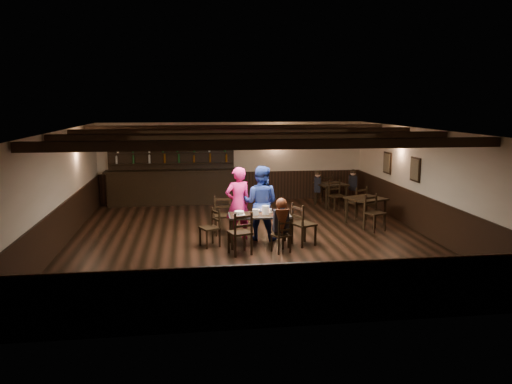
{
  "coord_description": "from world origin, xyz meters",
  "views": [
    {
      "loc": [
        -1.47,
        -11.94,
        3.35
      ],
      "look_at": [
        0.16,
        0.2,
        1.15
      ],
      "focal_mm": 35.0,
      "sensor_mm": 36.0,
      "label": 1
    }
  ],
  "objects": [
    {
      "name": "chair_near_right",
      "position": [
        0.57,
        -1.27,
        0.46
      ],
      "size": [
        0.47,
        0.46,
        0.78
      ],
      "color": "black",
      "rests_on": "ground"
    },
    {
      "name": "cake",
      "position": [
        -0.34,
        -0.56,
        0.79
      ],
      "size": [
        0.28,
        0.28,
        0.09
      ],
      "color": "white",
      "rests_on": "dining_table"
    },
    {
      "name": "woman_pink",
      "position": [
        -0.31,
        0.02,
        0.9
      ],
      "size": [
        0.76,
        0.62,
        1.81
      ],
      "primitive_type": "imported",
      "rotation": [
        0.0,
        0.0,
        3.46
      ],
      "color": "#E01580",
      "rests_on": "ground"
    },
    {
      "name": "salt_shaker",
      "position": [
        0.47,
        -0.68,
        0.79
      ],
      "size": [
        0.03,
        0.03,
        0.08
      ],
      "primitive_type": "cylinder",
      "color": "silver",
      "rests_on": "dining_table"
    },
    {
      "name": "pepper_shaker",
      "position": [
        0.6,
        -0.66,
        0.8
      ],
      "size": [
        0.04,
        0.04,
        0.09
      ],
      "primitive_type": "cylinder",
      "color": "#A5A8AD",
      "rests_on": "dining_table"
    },
    {
      "name": "bg_patron_left",
      "position": [
        2.67,
        3.75,
        0.81
      ],
      "size": [
        0.29,
        0.38,
        0.7
      ],
      "color": "black",
      "rests_on": "ground"
    },
    {
      "name": "chair_end_right",
      "position": [
        1.1,
        -0.74,
        0.59
      ],
      "size": [
        0.61,
        0.62,
        1.02
      ],
      "color": "black",
      "rests_on": "ground"
    },
    {
      "name": "back_table_a",
      "position": [
        3.35,
        1.09,
        0.66
      ],
      "size": [
        1.17,
        1.17,
        0.75
      ],
      "color": "black",
      "rests_on": "ground"
    },
    {
      "name": "bg_patron_right",
      "position": [
        3.92,
        3.91,
        0.81
      ],
      "size": [
        0.23,
        0.35,
        0.7
      ],
      "color": "black",
      "rests_on": "ground"
    },
    {
      "name": "man_blue",
      "position": [
        0.24,
        -0.06,
        0.92
      ],
      "size": [
        1.1,
        1.0,
        1.84
      ],
      "primitive_type": "imported",
      "rotation": [
        0.0,
        0.0,
        2.73
      ],
      "color": "navy",
      "rests_on": "ground"
    },
    {
      "name": "dining_table",
      "position": [
        0.13,
        -0.59,
        0.66
      ],
      "size": [
        1.46,
        0.76,
        0.75
      ],
      "color": "black",
      "rests_on": "ground"
    },
    {
      "name": "back_table_b",
      "position": [
        3.08,
        3.63,
        0.65
      ],
      "size": [
        1.07,
        1.07,
        0.75
      ],
      "color": "black",
      "rests_on": "ground"
    },
    {
      "name": "drink_glass",
      "position": [
        0.42,
        -0.44,
        0.8
      ],
      "size": [
        0.06,
        0.06,
        0.1
      ],
      "primitive_type": "cylinder",
      "color": "silver",
      "rests_on": "dining_table"
    },
    {
      "name": "ground",
      "position": [
        0.0,
        0.0,
        0.0
      ],
      "size": [
        10.0,
        10.0,
        0.0
      ],
      "primitive_type": "plane",
      "color": "black",
      "rests_on": "ground"
    },
    {
      "name": "tea_light",
      "position": [
        0.23,
        -0.48,
        0.78
      ],
      "size": [
        0.05,
        0.05,
        0.06
      ],
      "color": "#A5A8AD",
      "rests_on": "dining_table"
    },
    {
      "name": "chair_far_pushed",
      "position": [
        -0.65,
        0.62,
        0.57
      ],
      "size": [
        0.46,
        0.44,
        0.98
      ],
      "color": "black",
      "rests_on": "ground"
    },
    {
      "name": "chair_near_left",
      "position": [
        -0.37,
        -1.31,
        0.58
      ],
      "size": [
        0.58,
        0.56,
        0.99
      ],
      "color": "black",
      "rests_on": "ground"
    },
    {
      "name": "room_shell",
      "position": [
        0.01,
        0.04,
        1.75
      ],
      "size": [
        9.02,
        10.02,
        2.71
      ],
      "color": "beige",
      "rests_on": "ground"
    },
    {
      "name": "menu_red",
      "position": [
        0.59,
        -0.7,
        0.75
      ],
      "size": [
        0.38,
        0.34,
        0.0
      ],
      "primitive_type": "cube",
      "rotation": [
        0.0,
        0.0,
        0.52
      ],
      "color": "maroon",
      "rests_on": "dining_table"
    },
    {
      "name": "plate_stack_b",
      "position": [
        0.28,
        -0.58,
        0.86
      ],
      "size": [
        0.17,
        0.17,
        0.21
      ],
      "primitive_type": "cylinder",
      "color": "white",
      "rests_on": "dining_table"
    },
    {
      "name": "menu_blue",
      "position": [
        0.65,
        -0.45,
        0.75
      ],
      "size": [
        0.3,
        0.21,
        0.0
      ],
      "primitive_type": "cube",
      "rotation": [
        0.0,
        0.0,
        0.03
      ],
      "color": "#0E1E46",
      "rests_on": "dining_table"
    },
    {
      "name": "seated_person",
      "position": [
        0.54,
        -1.22,
        0.83
      ],
      "size": [
        0.34,
        0.5,
        0.82
      ],
      "color": "black",
      "rests_on": "ground"
    },
    {
      "name": "bar_counter",
      "position": [
        -2.06,
        4.72,
        0.73
      ],
      "size": [
        4.36,
        0.7,
        2.2
      ],
      "color": "black",
      "rests_on": "ground"
    },
    {
      "name": "chair_end_left",
      "position": [
        -0.97,
        -0.48,
        0.52
      ],
      "size": [
        0.53,
        0.54,
        0.89
      ],
      "color": "black",
      "rests_on": "ground"
    },
    {
      "name": "plate_stack_a",
      "position": [
        0.04,
        -0.63,
        0.82
      ],
      "size": [
        0.15,
        0.15,
        0.14
      ],
      "primitive_type": "cylinder",
      "color": "white",
      "rests_on": "dining_table"
    }
  ]
}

